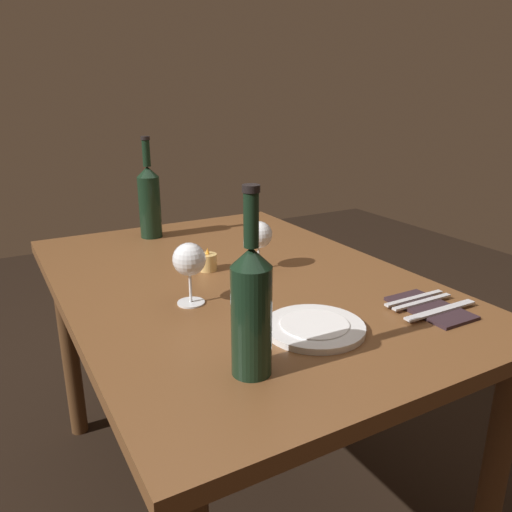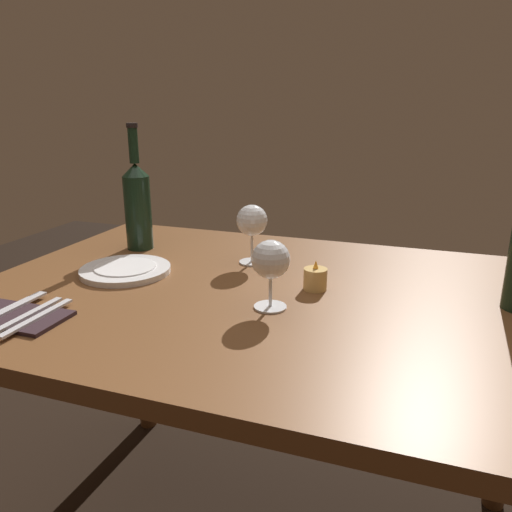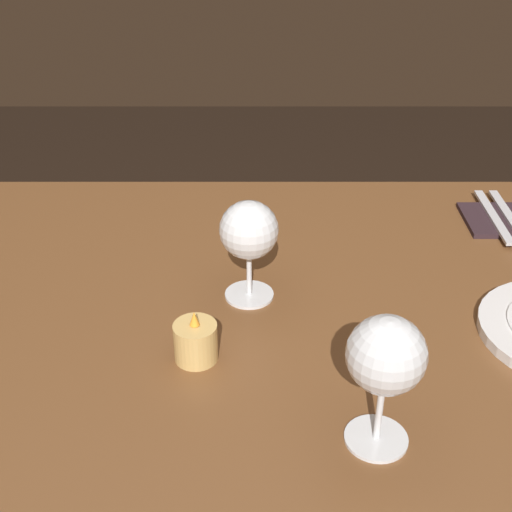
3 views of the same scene
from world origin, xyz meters
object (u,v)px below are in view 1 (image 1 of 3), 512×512
Objects in this scene: wine_bottle at (149,200)px; fork_inner at (422,302)px; wine_glass_right at (189,261)px; votive_candle at (208,263)px; dinner_plate at (314,327)px; fork_outer at (414,298)px; wine_glass_left at (259,236)px; folded_napkin at (430,308)px; table_knife at (441,310)px; wine_bottle_second at (251,307)px.

fork_inner is at bearing 22.67° from wine_bottle.
votive_candle is at bearing 145.91° from wine_glass_right.
wine_bottle is at bearing 170.52° from wine_glass_right.
votive_candle reaches higher than fork_inner.
dinner_plate is 1.20× the size of fork_outer.
wine_glass_left is 0.45m from fork_outer.
wine_bottle reaches higher than fork_inner.
fork_outer is at bearing 37.01° from votive_candle.
fork_outer is at bearing 28.31° from wine_glass_left.
dinner_plate is at bearing 33.52° from wine_glass_right.
votive_candle is 0.61m from folded_napkin.
fork_outer is (0.86, 0.37, -0.12)m from wine_bottle.
wine_glass_left is at bearing -151.69° from fork_outer.
folded_napkin is at bearing 22.11° from wine_bottle.
wine_bottle reaches higher than table_knife.
wine_bottle_second reaches higher than votive_candle.
wine_glass_right is at bearing 176.23° from wine_bottle_second.
wine_bottle_second is at bearing -83.00° from fork_inner.
wine_bottle_second is at bearing -3.77° from wine_glass_right.
wine_glass_right is 0.84× the size of fork_inner.
wine_bottle is at bearing -175.22° from dinner_plate.
votive_candle is at bearing -174.74° from dinner_plate.
fork_inner and table_knife have the same top height.
wine_bottle reaches higher than fork_outer.
wine_bottle_second is 1.90× the size of fork_outer.
wine_glass_left reaches higher than votive_candle.
wine_bottle_second is 0.51m from fork_inner.
dinner_plate is 0.31m from table_knife.
fork_inner is (-0.03, 0.00, 0.01)m from folded_napkin.
wine_bottle reaches higher than wine_glass_left.
wine_glass_left is at bearing -155.91° from table_knife.
dinner_plate is at bearing -98.50° from folded_napkin.
dinner_plate is (-0.08, 0.20, -0.12)m from wine_bottle_second.
votive_candle is 0.59m from fork_inner.
wine_glass_right is at bearing -63.14° from wine_glass_left.
fork_outer reaches higher than folded_napkin.
votive_candle is (-0.06, -0.13, -0.07)m from wine_glass_left.
wine_bottle_second is 1.59× the size of dinner_plate.
fork_outer is (0.45, 0.34, -0.01)m from votive_candle.
wine_glass_right reaches higher than table_knife.
table_knife reaches higher than folded_napkin.
folded_napkin is 0.91× the size of table_knife.
table_knife is at bearing 24.09° from wine_glass_left.
wine_glass_left is 0.52m from table_knife.
wine_glass_right is (0.13, -0.26, 0.01)m from wine_glass_left.
wine_bottle reaches higher than votive_candle.
dinner_plate is (0.40, -0.09, -0.09)m from wine_glass_left.
wine_bottle is at bearing -156.75° from fork_outer.
folded_napkin is at bearing 25.53° from wine_glass_left.
folded_napkin is 1.06× the size of fork_outer.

